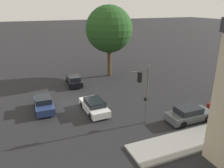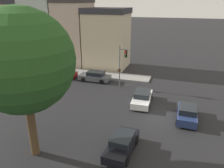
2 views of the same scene
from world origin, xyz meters
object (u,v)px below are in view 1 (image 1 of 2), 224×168
Objects in this scene: street_tree at (109,29)px; traffic_signal at (144,87)px; crossing_car_0 at (74,80)px; crossing_car_2 at (44,104)px; parked_car_0 at (189,114)px; crossing_car_1 at (94,106)px.

street_tree reaches higher than traffic_signal.
crossing_car_0 is 8.21m from crossing_car_2.
crossing_car_0 is 16.49m from parked_car_0.
crossing_car_2 is at bearing 56.80° from traffic_signal.
crossing_car_2 is 0.91× the size of parked_car_0.
street_tree is 2.60× the size of crossing_car_2.
crossing_car_1 is 1.02× the size of parked_car_0.
crossing_car_0 is at bearing 119.32° from parked_car_0.
crossing_car_2 is (-2.40, -4.89, 0.04)m from crossing_car_1.
traffic_signal is 1.38× the size of crossing_car_2.
parked_car_0 is at bearing -147.95° from crossing_car_0.
parked_car_0 is (5.36, 7.95, 0.03)m from crossing_car_1.
crossing_car_0 is 9.05m from crossing_car_1.
crossing_car_1 is at bearing 45.21° from traffic_signal.
crossing_car_2 reaches higher than crossing_car_1.
crossing_car_2 reaches higher than crossing_car_0.
crossing_car_0 is (-13.06, -3.57, -3.01)m from traffic_signal.
crossing_car_2 is (-6.41, -8.38, -2.96)m from traffic_signal.
parked_car_0 is at bearing -102.52° from traffic_signal.
traffic_signal is at bearing -141.54° from crossing_car_1.
street_tree reaches higher than crossing_car_1.
parked_car_0 is at bearing -126.50° from crossing_car_1.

